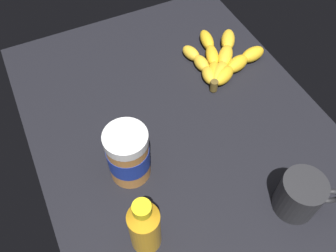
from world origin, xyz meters
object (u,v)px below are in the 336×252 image
(peanut_butter_jar, at_px, (128,155))
(honey_bottle, at_px, (144,226))
(banana_bunch, at_px, (221,60))
(coffee_mug, at_px, (300,195))

(peanut_butter_jar, bearing_deg, honey_bottle, 168.98)
(banana_bunch, height_order, honey_bottle, honey_bottle)
(banana_bunch, xyz_separation_m, peanut_butter_jar, (-0.20, 0.34, 0.05))
(banana_bunch, distance_m, coffee_mug, 0.42)
(peanut_butter_jar, height_order, honey_bottle, honey_bottle)
(banana_bunch, distance_m, peanut_butter_jar, 0.40)
(honey_bottle, bearing_deg, banana_bunch, -46.56)
(coffee_mug, bearing_deg, peanut_butter_jar, 51.31)
(honey_bottle, distance_m, coffee_mug, 0.31)
(coffee_mug, bearing_deg, banana_bunch, -9.62)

